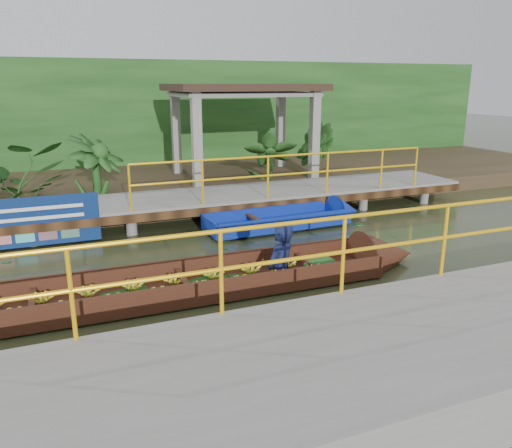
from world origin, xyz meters
name	(u,v)px	position (x,y,z in m)	size (l,w,h in m)	color
ground	(212,269)	(0.00, 0.00, 0.00)	(80.00, 80.00, 0.00)	#282D16
land_strip	(141,182)	(0.00, 7.50, 0.23)	(30.00, 8.00, 0.45)	#332819
far_dock	(169,202)	(0.02, 3.43, 0.48)	(16.00, 2.06, 1.66)	slate
near_dock	(410,358)	(1.00, -4.20, 0.30)	(18.00, 2.40, 1.73)	slate
pavilion	(243,97)	(3.00, 6.30, 2.82)	(4.40, 3.00, 3.00)	slate
foliage_backdrop	(125,119)	(0.00, 10.00, 2.00)	(30.00, 0.80, 4.00)	#173D13
vendor_boat	(136,287)	(-1.48, -0.91, 0.24)	(10.89, 1.27, 2.27)	#371E0F
moored_blue_boat	(313,217)	(3.11, 1.95, 0.17)	(3.92, 1.20, 0.92)	navy
blue_banner	(14,223)	(-3.29, 2.48, 0.56)	(3.24, 0.04, 1.01)	navy
tropical_plants	(84,165)	(-1.75, 5.30, 1.19)	(14.19, 1.19, 1.49)	#173D13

